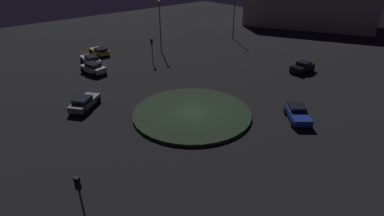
{
  "coord_description": "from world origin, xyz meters",
  "views": [
    {
      "loc": [
        -19.5,
        -21.55,
        15.65
      ],
      "look_at": [
        0.0,
        0.0,
        0.77
      ],
      "focal_mm": 28.54,
      "sensor_mm": 36.0,
      "label": 1
    }
  ],
  "objects_px": {
    "car_silver": "(93,68)",
    "traffic_light_southwest": "(80,192)",
    "streetlamp_northeast": "(160,20)",
    "streetlamp_northeast_near": "(234,12)",
    "car_black": "(303,67)",
    "car_blue": "(298,113)",
    "car_yellow": "(100,51)",
    "store_building": "(310,4)",
    "car_white": "(91,60)",
    "car_grey": "(84,102)",
    "traffic_light_north": "(152,46)"
  },
  "relations": [
    {
      "from": "car_silver",
      "to": "traffic_light_southwest",
      "type": "relative_size",
      "value": 1.05
    },
    {
      "from": "car_white",
      "to": "traffic_light_north",
      "type": "bearing_deg",
      "value": -123.68
    },
    {
      "from": "traffic_light_southwest",
      "to": "car_white",
      "type": "bearing_deg",
      "value": 40.07
    },
    {
      "from": "car_black",
      "to": "streetlamp_northeast_near",
      "type": "bearing_deg",
      "value": -106.27
    },
    {
      "from": "car_white",
      "to": "car_blue",
      "type": "distance_m",
      "value": 32.08
    },
    {
      "from": "car_silver",
      "to": "car_yellow",
      "type": "relative_size",
      "value": 0.98
    },
    {
      "from": "car_silver",
      "to": "car_blue",
      "type": "distance_m",
      "value": 28.62
    },
    {
      "from": "car_black",
      "to": "traffic_light_southwest",
      "type": "xyz_separation_m",
      "value": [
        -35.86,
        -5.57,
        2.01
      ]
    },
    {
      "from": "car_grey",
      "to": "traffic_light_southwest",
      "type": "xyz_separation_m",
      "value": [
        -7.16,
        -15.76,
        2.06
      ]
    },
    {
      "from": "traffic_light_southwest",
      "to": "streetlamp_northeast_near",
      "type": "bearing_deg",
      "value": 6.56
    },
    {
      "from": "traffic_light_north",
      "to": "streetlamp_northeast_near",
      "type": "bearing_deg",
      "value": 115.91
    },
    {
      "from": "car_white",
      "to": "traffic_light_north",
      "type": "relative_size",
      "value": 1.24
    },
    {
      "from": "car_blue",
      "to": "store_building",
      "type": "xyz_separation_m",
      "value": [
        43.68,
        23.55,
        3.99
      ]
    },
    {
      "from": "car_silver",
      "to": "car_blue",
      "type": "bearing_deg",
      "value": -172.36
    },
    {
      "from": "car_blue",
      "to": "streetlamp_northeast",
      "type": "relative_size",
      "value": 0.48
    },
    {
      "from": "streetlamp_northeast",
      "to": "streetlamp_northeast_near",
      "type": "relative_size",
      "value": 1.04
    },
    {
      "from": "car_blue",
      "to": "car_grey",
      "type": "bearing_deg",
      "value": -95.18
    },
    {
      "from": "car_blue",
      "to": "car_yellow",
      "type": "distance_m",
      "value": 34.81
    },
    {
      "from": "car_black",
      "to": "car_yellow",
      "type": "relative_size",
      "value": 0.94
    },
    {
      "from": "streetlamp_northeast",
      "to": "store_building",
      "type": "xyz_separation_m",
      "value": [
        39.32,
        -5.76,
        -0.78
      ]
    },
    {
      "from": "car_grey",
      "to": "car_white",
      "type": "height_order",
      "value": "car_white"
    },
    {
      "from": "car_grey",
      "to": "streetlamp_northeast",
      "type": "height_order",
      "value": "streetlamp_northeast"
    },
    {
      "from": "car_silver",
      "to": "traffic_light_southwest",
      "type": "distance_m",
      "value": 28.57
    },
    {
      "from": "car_silver",
      "to": "car_yellow",
      "type": "xyz_separation_m",
      "value": [
        4.79,
        7.5,
        -0.11
      ]
    },
    {
      "from": "traffic_light_southwest",
      "to": "car_black",
      "type": "bearing_deg",
      "value": -14.86
    },
    {
      "from": "car_silver",
      "to": "car_white",
      "type": "height_order",
      "value": "car_silver"
    },
    {
      "from": "car_yellow",
      "to": "traffic_light_southwest",
      "type": "height_order",
      "value": "traffic_light_southwest"
    },
    {
      "from": "store_building",
      "to": "streetlamp_northeast_near",
      "type": "bearing_deg",
      "value": 57.45
    },
    {
      "from": "car_white",
      "to": "traffic_light_southwest",
      "type": "distance_m",
      "value": 32.93
    },
    {
      "from": "car_white",
      "to": "streetlamp_northeast",
      "type": "xyz_separation_m",
      "value": [
        12.34,
        -1.76,
        4.72
      ]
    },
    {
      "from": "car_yellow",
      "to": "store_building",
      "type": "height_order",
      "value": "store_building"
    },
    {
      "from": "car_grey",
      "to": "traffic_light_southwest",
      "type": "height_order",
      "value": "traffic_light_southwest"
    },
    {
      "from": "car_grey",
      "to": "traffic_light_north",
      "type": "bearing_deg",
      "value": -8.24
    },
    {
      "from": "traffic_light_southwest",
      "to": "store_building",
      "type": "distance_m",
      "value": 69.76
    },
    {
      "from": "traffic_light_southwest",
      "to": "traffic_light_north",
      "type": "height_order",
      "value": "traffic_light_southwest"
    },
    {
      "from": "car_yellow",
      "to": "streetlamp_northeast",
      "type": "distance_m",
      "value": 11.51
    },
    {
      "from": "car_grey",
      "to": "car_yellow",
      "type": "height_order",
      "value": "car_grey"
    },
    {
      "from": "car_yellow",
      "to": "traffic_light_north",
      "type": "relative_size",
      "value": 1.1
    },
    {
      "from": "car_blue",
      "to": "car_yellow",
      "type": "xyz_separation_m",
      "value": [
        -4.75,
        34.48,
        0.01
      ]
    },
    {
      "from": "car_blue",
      "to": "traffic_light_southwest",
      "type": "distance_m",
      "value": 22.66
    },
    {
      "from": "car_white",
      "to": "car_yellow",
      "type": "xyz_separation_m",
      "value": [
        3.23,
        3.4,
        -0.04
      ]
    },
    {
      "from": "car_grey",
      "to": "car_black",
      "type": "bearing_deg",
      "value": -55.58
    },
    {
      "from": "car_grey",
      "to": "streetlamp_northeast_near",
      "type": "height_order",
      "value": "streetlamp_northeast_near"
    },
    {
      "from": "traffic_light_southwest",
      "to": "streetlamp_northeast_near",
      "type": "relative_size",
      "value": 0.47
    },
    {
      "from": "car_silver",
      "to": "store_building",
      "type": "xyz_separation_m",
      "value": [
        53.21,
        -3.43,
        3.87
      ]
    },
    {
      "from": "car_white",
      "to": "store_building",
      "type": "bearing_deg",
      "value": -94.47
    },
    {
      "from": "streetlamp_northeast",
      "to": "car_grey",
      "type": "bearing_deg",
      "value": -148.75
    },
    {
      "from": "traffic_light_southwest",
      "to": "car_grey",
      "type": "bearing_deg",
      "value": 41.88
    },
    {
      "from": "car_yellow",
      "to": "streetlamp_northeast_near",
      "type": "distance_m",
      "value": 26.6
    },
    {
      "from": "car_blue",
      "to": "store_building",
      "type": "height_order",
      "value": "store_building"
    }
  ]
}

